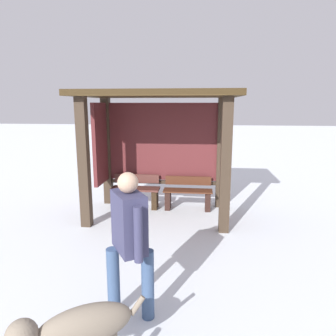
# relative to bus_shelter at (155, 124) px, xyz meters

# --- Properties ---
(ground_plane) EXTENTS (60.00, 60.00, 0.00)m
(ground_plane) POSITION_rel_bus_shelter_xyz_m (0.10, -0.19, -1.93)
(ground_plane) COLOR white
(bus_shelter) EXTENTS (3.18, 2.01, 2.60)m
(bus_shelter) POSITION_rel_bus_shelter_xyz_m (0.00, 0.00, 0.00)
(bus_shelter) COLOR #382B1F
(bus_shelter) RESTS_ON ground
(bench_left_inside) EXTENTS (1.10, 0.38, 0.75)m
(bench_left_inside) POSITION_rel_bus_shelter_xyz_m (-0.50, 0.27, -1.58)
(bench_left_inside) COLOR #502B25
(bench_left_inside) RESTS_ON ground
(bench_center_inside) EXTENTS (1.10, 0.36, 0.74)m
(bench_center_inside) POSITION_rel_bus_shelter_xyz_m (0.70, 0.28, -1.60)
(bench_center_inside) COLOR #4B2718
(bench_center_inside) RESTS_ON ground
(person_walking) EXTENTS (0.58, 0.60, 1.66)m
(person_walking) POSITION_rel_bus_shelter_xyz_m (0.23, -3.45, -0.95)
(person_walking) COLOR #3A3A5B
(person_walking) RESTS_ON ground
(dog) EXTENTS (1.01, 0.70, 0.73)m
(dog) POSITION_rel_bus_shelter_xyz_m (-0.01, -4.34, -1.41)
(dog) COLOR gray
(dog) RESTS_ON ground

